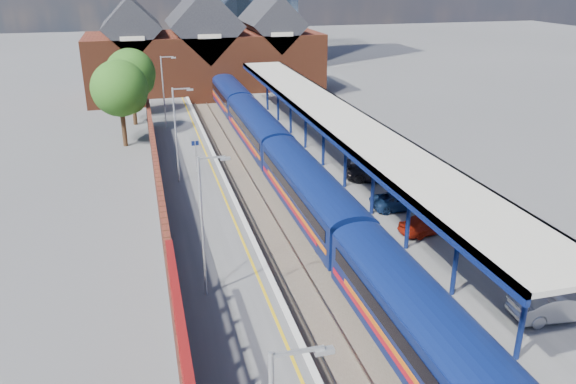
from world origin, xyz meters
name	(u,v)px	position (x,y,z in m)	size (l,w,h in m)	color
ground	(246,156)	(0.00, 30.00, 0.00)	(240.00, 240.00, 0.00)	#5B5B5E
ballast_bed	(271,196)	(0.00, 20.00, 0.03)	(6.00, 76.00, 0.06)	#473D33
rails	(271,194)	(0.00, 20.00, 0.12)	(4.51, 76.00, 0.14)	slate
left_platform	(196,197)	(-5.50, 20.00, 0.50)	(5.00, 76.00, 1.00)	#565659
right_platform	(347,182)	(6.00, 20.00, 0.50)	(6.00, 76.00, 1.00)	#565659
coping_left	(229,187)	(-3.15, 20.00, 1.02)	(0.30, 76.00, 0.05)	silver
coping_right	(312,179)	(3.15, 20.00, 1.02)	(0.30, 76.00, 0.05)	silver
yellow_line	(220,188)	(-3.75, 20.00, 1.01)	(0.14, 76.00, 0.01)	yellow
train	(280,154)	(1.49, 23.35, 2.12)	(2.89, 65.91, 3.45)	#0B1A53
canopy	(335,116)	(5.48, 21.95, 5.25)	(4.50, 52.00, 4.48)	navy
lamp_post_b	(205,219)	(-6.36, 6.00, 4.99)	(1.48, 0.18, 7.00)	#A5A8AA
lamp_post_c	(177,130)	(-6.36, 22.00, 4.99)	(1.48, 0.18, 7.00)	#A5A8AA
lamp_post_d	(165,88)	(-6.36, 38.00, 4.99)	(1.48, 0.18, 7.00)	#A5A8AA
platform_sign	(196,151)	(-5.00, 24.00, 2.69)	(0.55, 0.08, 2.50)	#A5A8AA
brick_wall	(162,210)	(-8.10, 13.54, 2.45)	(0.35, 50.00, 3.86)	brown
station_building	(205,53)	(0.00, 58.00, 5.45)	(30.00, 12.12, 13.78)	brown
tree_near	(121,90)	(-10.35, 35.91, 5.35)	(5.20, 5.20, 8.10)	#382314
tree_far	(132,75)	(-9.35, 43.91, 5.35)	(5.20, 5.20, 8.10)	#382314
parked_car_red	(428,223)	(7.11, 9.47, 1.61)	(1.45, 3.59, 1.22)	#9E1D0D
parked_car_silver	(557,304)	(8.45, 0.04, 1.69)	(1.46, 4.20, 1.38)	#9D9EA2
parked_car_dark	(379,172)	(7.83, 18.46, 1.70)	(1.96, 4.82, 1.40)	black
parked_car_blue	(401,200)	(7.19, 13.28, 1.56)	(1.85, 4.02, 1.12)	navy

